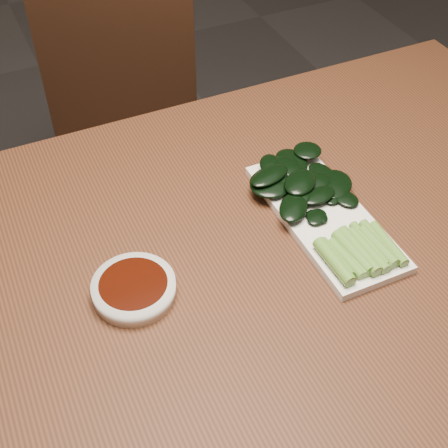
# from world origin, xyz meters

# --- Properties ---
(table) EXTENTS (1.40, 0.80, 0.75)m
(table) POSITION_xyz_m (0.00, 0.00, 0.68)
(table) COLOR #492615
(table) RESTS_ON ground
(chair_far) EXTENTS (0.49, 0.49, 0.89)m
(chair_far) POSITION_xyz_m (0.01, 0.66, 0.49)
(chair_far) COLOR black
(chair_far) RESTS_ON ground
(sauce_bowl) EXTENTS (0.12, 0.12, 0.03)m
(sauce_bowl) POSITION_xyz_m (-0.17, -0.02, 0.76)
(sauce_bowl) COLOR white
(sauce_bowl) RESTS_ON table
(serving_plate) EXTENTS (0.13, 0.31, 0.01)m
(serving_plate) POSITION_xyz_m (0.16, -0.00, 0.76)
(serving_plate) COLOR white
(serving_plate) RESTS_ON table
(gai_lan) EXTENTS (0.18, 0.31, 0.03)m
(gai_lan) POSITION_xyz_m (0.15, 0.02, 0.78)
(gai_lan) COLOR #629A35
(gai_lan) RESTS_ON serving_plate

